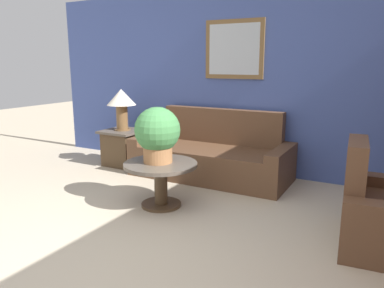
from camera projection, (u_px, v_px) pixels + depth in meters
The scene contains 7 objects.
ground_plane at pixel (102, 282), 2.73m from camera, with size 20.00×20.00×0.00m, color #BCAD93.
wall_back at pixel (255, 81), 5.22m from camera, with size 7.05×0.09×2.60m.
couch_main at pixel (212, 157), 5.22m from camera, with size 2.17×0.92×0.92m.
coffee_table at pixel (161, 175), 4.12m from camera, with size 0.81×0.81×0.50m.
side_table at pixel (123, 147), 5.82m from camera, with size 0.58×0.58×0.55m.
table_lamp at pixel (121, 102), 5.67m from camera, with size 0.44×0.44×0.63m.
potted_plant_on_table at pixel (157, 133), 4.05m from camera, with size 0.50×0.50×0.61m.
Camera 1 is at (1.75, -1.84, 1.57)m, focal length 35.00 mm.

